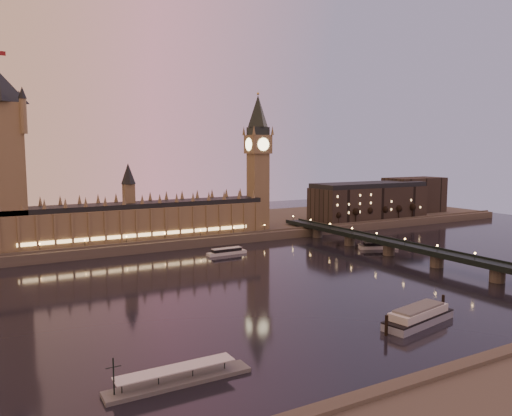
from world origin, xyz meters
The scene contains 17 objects.
ground centered at (0.00, 0.00, 0.00)m, with size 700.00×700.00×0.00m, color black.
far_embankment centered at (30.00, 165.00, 3.00)m, with size 560.00×130.00×6.00m, color #423D35.
palace_of_westminster centered at (-40.12, 120.99, 21.71)m, with size 180.00×26.62×52.00m.
victoria_tower centered at (-120.00, 121.00, 65.79)m, with size 31.68×31.68×118.00m.
big_ben centered at (53.99, 120.99, 63.95)m, with size 17.68×17.68×104.00m.
westminster_bridge centered at (91.61, 0.00, 5.52)m, with size 13.20×260.00×15.30m.
city_block centered at (194.94, 130.93, 22.24)m, with size 155.00×45.00×34.00m.
bare_tree_0 centered at (123.39, 109.00, 14.33)m, with size 5.50×5.50×11.18m.
bare_tree_1 centered at (139.99, 109.00, 14.33)m, with size 5.50×5.50×11.18m.
bare_tree_2 centered at (156.58, 109.00, 14.33)m, with size 5.50×5.50×11.18m.
bare_tree_3 centered at (173.18, 109.00, 14.33)m, with size 5.50×5.50×11.18m.
bare_tree_4 centered at (189.78, 109.00, 14.33)m, with size 5.50×5.50×11.18m.
bare_tree_5 centered at (206.38, 109.00, 14.33)m, with size 5.50×5.50×11.18m.
cruise_boat_a centered at (2.59, 71.24, 1.86)m, with size 26.57×6.41×4.23m.
cruise_boat_b centered at (100.47, 37.59, 2.12)m, with size 26.43×16.57×4.81m.
moored_barge centered at (9.43, -81.37, 3.11)m, with size 39.54×16.17×7.38m.
pontoon_pier centered at (-88.14, -82.93, 1.23)m, with size 42.88×7.15×11.43m.
Camera 1 is at (-135.46, -211.58, 65.74)m, focal length 35.00 mm.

